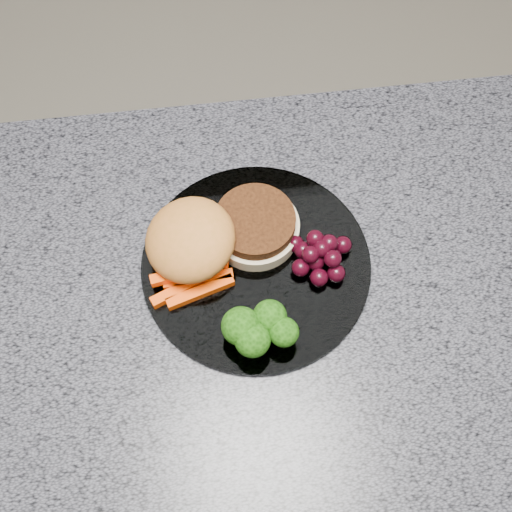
{
  "coord_description": "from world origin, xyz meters",
  "views": [
    {
      "loc": [
        0.03,
        -0.28,
        1.63
      ],
      "look_at": [
        0.07,
        0.06,
        0.93
      ],
      "focal_mm": 50.0,
      "sensor_mm": 36.0,
      "label": 1
    }
  ],
  "objects_px": {
    "island_cabinet": "(218,423)",
    "grape_bunch": "(320,255)",
    "plate": "(256,265)",
    "burger": "(214,237)"
  },
  "relations": [
    {
      "from": "burger",
      "to": "grape_bunch",
      "type": "distance_m",
      "value": 0.12
    },
    {
      "from": "island_cabinet",
      "to": "grape_bunch",
      "type": "bearing_deg",
      "value": 22.82
    },
    {
      "from": "grape_bunch",
      "to": "island_cabinet",
      "type": "bearing_deg",
      "value": -157.18
    },
    {
      "from": "plate",
      "to": "grape_bunch",
      "type": "bearing_deg",
      "value": -3.55
    },
    {
      "from": "plate",
      "to": "burger",
      "type": "distance_m",
      "value": 0.06
    },
    {
      "from": "burger",
      "to": "grape_bunch",
      "type": "bearing_deg",
      "value": -36.71
    },
    {
      "from": "island_cabinet",
      "to": "grape_bunch",
      "type": "xyz_separation_m",
      "value": [
        0.14,
        0.06,
        0.49
      ]
    },
    {
      "from": "plate",
      "to": "island_cabinet",
      "type": "bearing_deg",
      "value": -138.19
    },
    {
      "from": "plate",
      "to": "grape_bunch",
      "type": "xyz_separation_m",
      "value": [
        0.07,
        -0.0,
        0.02
      ]
    },
    {
      "from": "island_cabinet",
      "to": "plate",
      "type": "bearing_deg",
      "value": 41.81
    }
  ]
}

